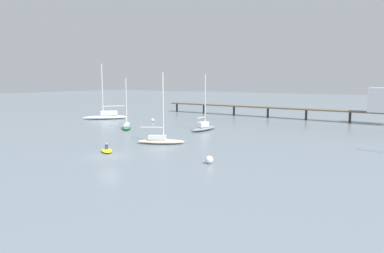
{
  "coord_description": "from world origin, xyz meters",
  "views": [
    {
      "loc": [
        29.81,
        -28.28,
        8.79
      ],
      "look_at": [
        0.0,
        17.75,
        1.5
      ],
      "focal_mm": 32.83,
      "sensor_mm": 36.0,
      "label": 1
    }
  ],
  "objects": [
    {
      "name": "ground_plane",
      "position": [
        0.0,
        0.0,
        0.0
      ],
      "size": [
        400.0,
        400.0,
        0.0
      ],
      "primitive_type": "plane",
      "color": "slate"
    },
    {
      "name": "sailboat_green",
      "position": [
        -14.5,
        18.29,
        0.61
      ],
      "size": [
        5.1,
        5.58,
        9.16
      ],
      "color": "#287F4C",
      "rests_on": "ground_plane"
    },
    {
      "name": "sailboat_white",
      "position": [
        -29.43,
        27.46,
        0.79
      ],
      "size": [
        8.61,
        9.14,
        12.37
      ],
      "color": "white",
      "rests_on": "ground_plane"
    },
    {
      "name": "pier",
      "position": [
        15.87,
        50.12,
        4.02
      ],
      "size": [
        56.25,
        5.54,
        7.27
      ],
      "color": "brown",
      "rests_on": "ground_plane"
    },
    {
      "name": "mooring_buoy_outer",
      "position": [
        -17.23,
        29.03,
        0.36
      ],
      "size": [
        0.71,
        0.71,
        0.71
      ],
      "primitive_type": "sphere",
      "color": "silver",
      "rests_on": "ground_plane"
    },
    {
      "name": "sailboat_gray",
      "position": [
        -1.58,
        23.89,
        0.69
      ],
      "size": [
        2.27,
        6.74,
        9.77
      ],
      "color": "gray",
      "rests_on": "ground_plane"
    },
    {
      "name": "mooring_buoy_mid",
      "position": [
        11.64,
        3.13,
        0.43
      ],
      "size": [
        0.85,
        0.85,
        0.85
      ],
      "primitive_type": "sphere",
      "color": "silver",
      "rests_on": "ground_plane"
    },
    {
      "name": "dinghy_yellow",
      "position": [
        -2.03,
        1.58,
        0.21
      ],
      "size": [
        3.1,
        2.76,
        1.14
      ],
      "color": "yellow",
      "rests_on": "ground_plane"
    },
    {
      "name": "sailboat_cream",
      "position": [
        0.02,
        9.64,
        0.61
      ],
      "size": [
        6.68,
        4.91,
        9.8
      ],
      "color": "beige",
      "rests_on": "ground_plane"
    }
  ]
}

